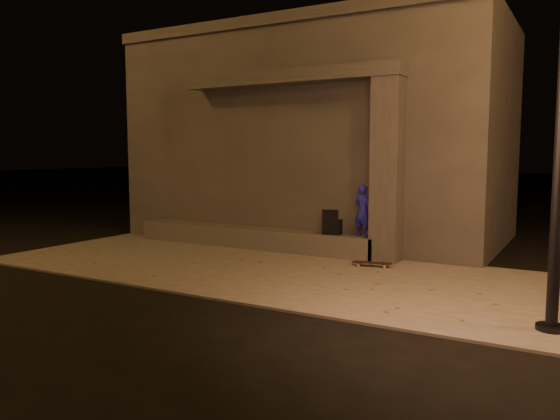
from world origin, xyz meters
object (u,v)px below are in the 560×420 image
Objects in this scene: column at (387,170)px; skateboarder at (363,211)px; backpack at (332,226)px; skateboard at (372,263)px.

skateboarder is at bearing 180.00° from column.
skateboard is at bearing -40.70° from backpack.
column is at bearing -10.63° from backpack.
column reaches higher than skateboarder.
skateboarder is (-0.50, 0.00, -0.82)m from column.
skateboarder is 1.41× the size of skateboard.
column is 0.96m from skateboarder.
backpack is at bearing -180.00° from column.
skateboarder is 0.76m from backpack.
skateboard is (0.45, -0.65, -0.92)m from skateboarder.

